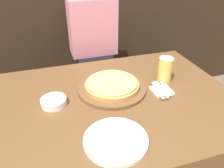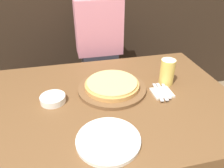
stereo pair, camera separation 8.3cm
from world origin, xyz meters
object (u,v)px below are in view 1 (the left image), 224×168
object	(u,v)px
diner_person	(94,59)
fork	(158,90)
beer_glass	(165,69)
dinner_plate	(116,140)
pizza_on_board	(112,86)
dinner_knife	(162,89)
spoon	(166,89)
side_bowl	(54,102)

from	to	relation	value
diner_person	fork	bearing A→B (deg)	-73.91
beer_glass	diner_person	size ratio (longest dim) A/B	0.12
beer_glass	dinner_plate	distance (m)	0.59
pizza_on_board	beer_glass	distance (m)	0.34
dinner_knife	spoon	xyz separation A→B (m)	(0.02, -0.00, 0.00)
side_bowl	fork	distance (m)	0.58
beer_glass	fork	distance (m)	0.16
pizza_on_board	side_bowl	xyz separation A→B (m)	(-0.33, -0.04, -0.01)
beer_glass	spoon	distance (m)	0.13
side_bowl	diner_person	xyz separation A→B (m)	(0.37, 0.66, -0.10)
pizza_on_board	diner_person	world-z (taller)	diner_person
beer_glass	diner_person	bearing A→B (deg)	116.17
dinner_plate	side_bowl	world-z (taller)	side_bowl
spoon	dinner_knife	bearing A→B (deg)	180.00
fork	spoon	xyz separation A→B (m)	(0.05, -0.00, 0.00)
beer_glass	fork	world-z (taller)	beer_glass
dinner_plate	dinner_knife	bearing A→B (deg)	37.70
pizza_on_board	diner_person	xyz separation A→B (m)	(0.03, 0.62, -0.11)
fork	dinner_knife	distance (m)	0.03
pizza_on_board	dinner_plate	bearing A→B (deg)	-105.21
spoon	pizza_on_board	bearing A→B (deg)	160.82
dinner_knife	spoon	distance (m)	0.02
dinner_plate	fork	size ratio (longest dim) A/B	1.55
diner_person	beer_glass	bearing A→B (deg)	-63.83
dinner_knife	spoon	size ratio (longest dim) A/B	1.18
beer_glass	dinner_plate	bearing A→B (deg)	-138.57
dinner_knife	diner_person	distance (m)	0.76
pizza_on_board	diner_person	size ratio (longest dim) A/B	0.30
dinner_knife	dinner_plate	bearing A→B (deg)	-142.30
dinner_plate	side_bowl	xyz separation A→B (m)	(-0.23, 0.35, 0.01)
side_bowl	diner_person	distance (m)	0.76
dinner_plate	spoon	bearing A→B (deg)	35.91
pizza_on_board	fork	distance (m)	0.26
pizza_on_board	side_bowl	distance (m)	0.33
dinner_knife	spoon	world-z (taller)	same
dinner_knife	pizza_on_board	bearing A→B (deg)	159.16
side_bowl	diner_person	world-z (taller)	diner_person
dinner_plate	dinner_knife	size ratio (longest dim) A/B	1.55
side_bowl	dinner_knife	distance (m)	0.60
pizza_on_board	side_bowl	size ratio (longest dim) A/B	2.92
fork	side_bowl	bearing A→B (deg)	174.11
diner_person	dinner_knife	bearing A→B (deg)	-72.08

